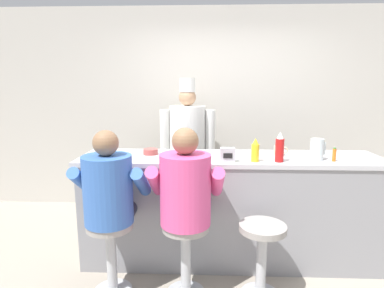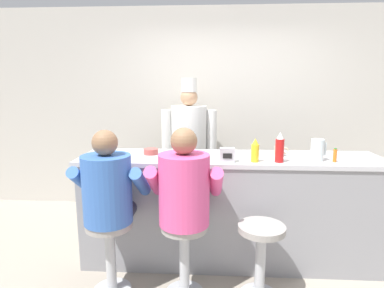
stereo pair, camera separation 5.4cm
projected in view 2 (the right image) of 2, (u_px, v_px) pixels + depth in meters
name	position (u px, v px, depth m)	size (l,w,h in m)	color
ground_plane	(230.00, 277.00, 2.87)	(20.00, 20.00, 0.00)	#9E9384
wall_back	(225.00, 110.00, 4.37)	(10.00, 0.06, 2.70)	beige
diner_counter	(229.00, 209.00, 3.09)	(2.80, 0.64, 1.03)	gray
ketchup_bottle_red	(280.00, 148.00, 2.75)	(0.07, 0.07, 0.26)	red
mustard_bottle_yellow	(255.00, 151.00, 2.77)	(0.07, 0.07, 0.21)	yellow
hot_sauce_bottle_orange	(335.00, 155.00, 2.77)	(0.03, 0.03, 0.12)	orange
water_pitcher_clear	(317.00, 150.00, 2.81)	(0.13, 0.11, 0.19)	silver
breakfast_plate	(113.00, 153.00, 3.07)	(0.26, 0.26, 0.05)	white
cereal_bowl	(151.00, 151.00, 3.09)	(0.14, 0.14, 0.05)	#B24C47
coffee_mug_tan	(280.00, 151.00, 3.01)	(0.13, 0.09, 0.09)	beige
napkin_dispenser_chrome	(227.00, 155.00, 2.77)	(0.13, 0.08, 0.12)	silver
diner_seated_blue	(109.00, 194.00, 2.55)	(0.58, 0.58, 1.36)	#B2B5BA
diner_seated_pink	(184.00, 195.00, 2.52)	(0.60, 0.59, 1.38)	#B2B5BA
empty_stool_round	(261.00, 249.00, 2.53)	(0.37, 0.37, 0.62)	#B2B5BA
cook_in_whites_near	(189.00, 143.00, 4.04)	(0.69, 0.44, 1.77)	#232328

